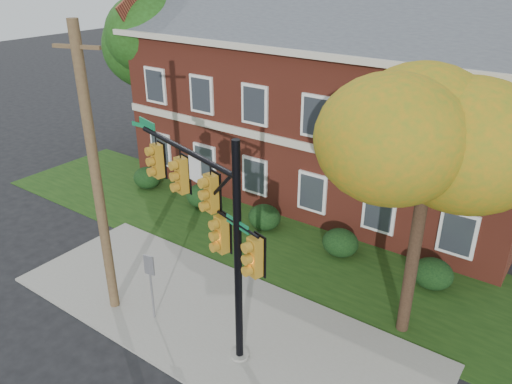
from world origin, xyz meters
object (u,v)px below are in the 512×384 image
Objects in this scene: apartment_building at (331,86)px; traffic_signal at (211,217)px; hedge_far_right at (433,274)px; hedge_far_left at (147,178)px; hedge_right at (340,243)px; hedge_center at (264,217)px; tree_near_right at (442,122)px; hedge_left at (201,196)px; sign_post at (150,277)px; utility_pole at (96,179)px; tree_left_rear at (159,33)px.

apartment_building reaches higher than traffic_signal.
hedge_far_left is at bearing 180.00° from hedge_far_right.
hedge_right is at bearing 97.45° from traffic_signal.
tree_near_right is at bearing -21.42° from hedge_center.
apartment_building is 7.73m from hedge_left.
hedge_far_right is at bearing 94.52° from tree_near_right.
hedge_right is at bearing 53.57° from sign_post.
hedge_center is 0.60× the size of sign_post.
traffic_signal is (-4.43, -6.24, 3.54)m from hedge_far_right.
traffic_signal reaches higher than sign_post.
apartment_building is 12.51m from sign_post.
apartment_building reaches higher than utility_pole.
tree_near_right is (0.22, -2.83, 6.14)m from hedge_far_right.
hedge_center is (0.00, -5.25, -4.46)m from apartment_building.
hedge_left is 1.00× the size of hedge_far_right.
hedge_far_right is 0.16× the size of tree_left_rear.
traffic_signal is at bearing -45.78° from hedge_left.
sign_post is (10.23, -10.91, -5.09)m from tree_left_rear.
sign_post is (0.50, -6.78, 1.07)m from hedge_center.
sign_post is (-6.50, -6.78, 1.07)m from hedge_far_right.
tree_left_rear is at bearing 108.63° from utility_pole.
hedge_far_left is 0.16× the size of utility_pole.
hedge_center is 0.16× the size of tree_left_rear.
apartment_building is at bearing 90.00° from hedge_center.
hedge_center is 0.16× the size of utility_pole.
tree_near_right reaches higher than hedge_center.
tree_near_right is 9.30m from sign_post.
hedge_far_left and hedge_far_right have the same top height.
hedge_left is at bearing 180.00° from hedge_far_right.
sign_post is at bearing -59.44° from hedge_left.
apartment_building is at bearing 6.54° from tree_left_rear.
tree_left_rear is (-6.23, 4.14, 6.16)m from hedge_left.
hedge_left and hedge_far_right have the same top height.
hedge_left is 0.16× the size of utility_pole.
tree_near_right is at bearing 17.83° from sign_post.
tree_left_rear reaches higher than traffic_signal.
apartment_building reaches higher than hedge_center.
sign_post is at bearing -85.78° from hedge_center.
hedge_right is 0.16× the size of utility_pole.
hedge_left is (3.50, 0.00, 0.00)m from hedge_far_left.
tree_near_right is 9.51m from utility_pole.
hedge_center and hedge_right have the same top height.
apartment_building is at bearing 143.11° from hedge_far_right.
hedge_far_left and hedge_left have the same top height.
hedge_far_right is at bearing 0.00° from hedge_right.
hedge_center is at bearing 0.00° from hedge_left.
hedge_far_left is 7.90m from tree_left_rear.
tree_left_rear is at bearing 123.42° from hedge_far_left.
apartment_building is 13.43× the size of hedge_left.
hedge_right is at bearing 0.00° from hedge_center.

